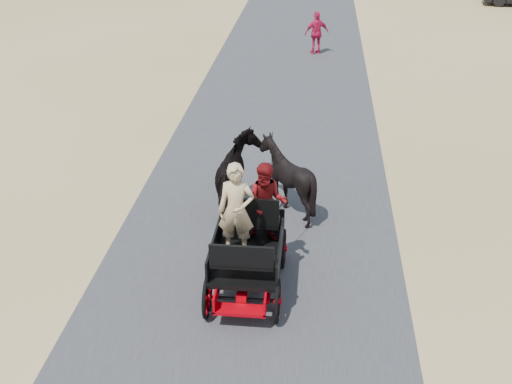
# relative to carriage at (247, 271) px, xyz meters

# --- Properties ---
(ground) EXTENTS (140.00, 140.00, 0.00)m
(ground) POSITION_rel_carriage_xyz_m (-0.02, 1.63, -0.36)
(ground) COLOR tan
(road) EXTENTS (6.00, 140.00, 0.01)m
(road) POSITION_rel_carriage_xyz_m (-0.02, 1.63, -0.35)
(road) COLOR #38383A
(road) RESTS_ON ground
(carriage) EXTENTS (1.30, 2.40, 0.72)m
(carriage) POSITION_rel_carriage_xyz_m (0.00, 0.00, 0.00)
(carriage) COLOR black
(carriage) RESTS_ON ground
(horse_left) EXTENTS (0.91, 2.01, 1.70)m
(horse_left) POSITION_rel_carriage_xyz_m (-0.55, 3.00, 0.49)
(horse_left) COLOR black
(horse_left) RESTS_ON ground
(horse_right) EXTENTS (1.37, 1.54, 1.70)m
(horse_right) POSITION_rel_carriage_xyz_m (0.55, 3.00, 0.49)
(horse_right) COLOR black
(horse_right) RESTS_ON ground
(driver_man) EXTENTS (0.66, 0.43, 1.80)m
(driver_man) POSITION_rel_carriage_xyz_m (-0.20, 0.05, 1.26)
(driver_man) COLOR tan
(driver_man) RESTS_ON carriage
(passenger_woman) EXTENTS (0.77, 0.60, 1.58)m
(passenger_woman) POSITION_rel_carriage_xyz_m (0.30, 0.60, 1.15)
(passenger_woman) COLOR #660C0F
(passenger_woman) RESTS_ON carriage
(pedestrian) EXTENTS (1.09, 0.74, 1.73)m
(pedestrian) POSITION_rel_carriage_xyz_m (1.01, 16.51, 0.50)
(pedestrian) COLOR #C21645
(pedestrian) RESTS_ON ground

